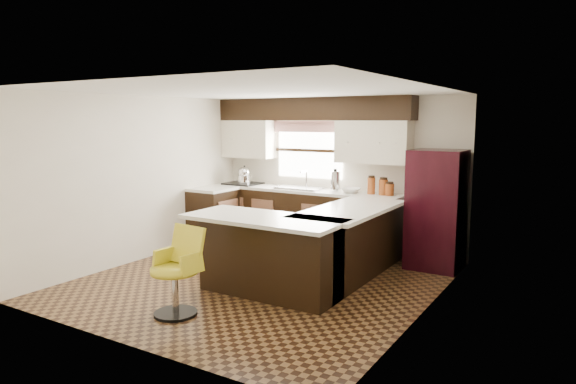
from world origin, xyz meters
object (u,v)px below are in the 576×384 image
Objects in this scene: peninsula_long at (346,246)px; refrigerator at (436,209)px; bar_chair at (174,272)px; peninsula_return at (270,257)px.

refrigerator reaches higher than peninsula_long.
bar_chair is (-1.02, -2.05, 0.02)m from peninsula_long.
bar_chair is at bearing -114.74° from peninsula_return.
peninsula_return is at bearing -122.36° from refrigerator.
peninsula_long is at bearing 61.70° from peninsula_return.
peninsula_long is 1.18× the size of peninsula_return.
peninsula_long and peninsula_return have the same top height.
bar_chair reaches higher than peninsula_long.
refrigerator is at bearing 54.48° from peninsula_long.
bar_chair is (-0.49, -1.07, 0.02)m from peninsula_return.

